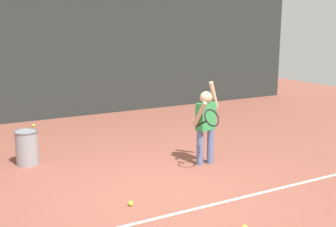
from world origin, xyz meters
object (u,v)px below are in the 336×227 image
Objects in this scene: tennis_ball_5 at (25,139)px; tennis_player at (206,121)px; tennis_ball_3 at (33,125)px; ball_hopper at (27,147)px; tennis_ball_4 at (131,203)px.

tennis_player is at bearing -51.02° from tennis_ball_5.
tennis_player is at bearing -63.67° from tennis_ball_3.
tennis_ball_3 is 1.14m from tennis_ball_5.
tennis_ball_3 is 1.00× the size of tennis_ball_5.
tennis_player reaches higher than tennis_ball_5.
ball_hopper is (-2.55, 1.40, -0.44)m from tennis_player.
ball_hopper is at bearing -103.05° from tennis_ball_3.
tennis_ball_4 is (0.83, -2.29, -0.26)m from ball_hopper.
tennis_ball_3 is at bearing 76.95° from ball_hopper.
tennis_player is 2.06m from tennis_ball_4.
ball_hopper is 1.51m from tennis_ball_5.
tennis_player is 20.46× the size of tennis_ball_5.
tennis_ball_4 is at bearing -163.40° from tennis_player.
tennis_ball_5 is (-2.32, 2.87, -0.69)m from tennis_player.
ball_hopper reaches higher than tennis_ball_3.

